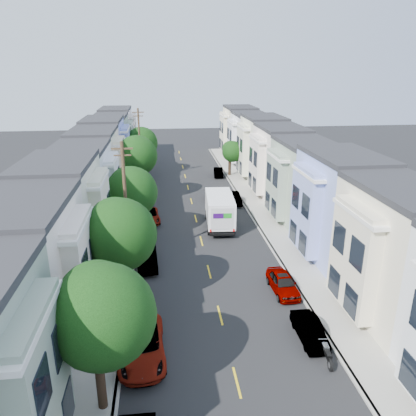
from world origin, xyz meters
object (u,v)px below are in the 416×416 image
Objects in this scene: parked_left_c at (147,257)px; tree_b at (118,235)px; tree_far_r at (232,152)px; tree_e at (141,143)px; tree_a at (101,316)px; motorcycle at (326,354)px; fedex_truck at (220,209)px; parked_right_c at (234,198)px; tree_d at (136,156)px; parked_right_b at (283,283)px; utility_pole_near at (126,205)px; parked_right_d at (218,172)px; parked_left_b at (142,345)px; tree_c at (131,192)px; parked_right_a at (310,331)px; parked_left_d at (149,216)px; utility_pole_far at (140,145)px; lead_sedan at (213,194)px.

tree_b is at bearing -107.01° from parked_left_c.
tree_e is at bearing 171.81° from tree_far_r.
motorcycle is at bearing 9.81° from tree_a.
fedex_truck is 7.47m from parked_right_c.
tree_d is 17.17m from tree_far_r.
utility_pole_near is at bearing 151.56° from parked_right_b.
tree_a is at bearing -142.19° from parked_right_b.
fedex_truck is (8.52, 7.67, -3.31)m from utility_pole_near.
parked_right_d is at bearing 67.72° from utility_pole_near.
tree_e is 1.96× the size of parked_right_d.
parked_left_c is at bearing -14.07° from utility_pole_near.
utility_pole_near is 4.63m from parked_left_c.
parked_right_b is (9.80, 5.86, -0.07)m from parked_left_b.
tree_a is 1.07× the size of tree_c.
utility_pole_near is at bearing -106.64° from parked_right_d.
parked_left_b is (-7.12, -19.11, -1.08)m from fedex_truck.
parked_left_c is (-11.80, -27.85, -2.86)m from tree_far_r.
parked_right_b is (11.20, 9.33, -4.39)m from tree_a.
parked_left_c is 17.83m from parked_right_c.
fedex_truck is at bearing 66.69° from parked_left_b.
parked_right_a is at bearing -22.33° from tree_b.
parked_left_b reaches higher than parked_left_d.
parked_right_b is 7.35m from motorcycle.
fedex_truck is 1.87× the size of parked_right_d.
tree_b is 3.61× the size of motorcycle.
tree_d reaches higher than parked_right_d.
utility_pole_far is 2.54× the size of parked_right_c.
fedex_truck is 1.26× the size of parked_left_b.
motorcycle is (0.27, -1.88, -0.16)m from parked_right_a.
parked_left_b is 1.48× the size of parked_right_d.
tree_d is 2.01× the size of lead_sedan.
tree_e is (0.00, 35.83, -0.52)m from tree_b.
tree_e reaches higher than tree_c.
fedex_truck is 1.88× the size of parked_right_a.
parked_left_c is at bearing -103.86° from parked_right_d.
utility_pole_far reaches higher than tree_e.
tree_b is 7.75m from parked_left_c.
tree_a is at bearing -90.00° from tree_c.
fedex_truck is (-4.67, -19.83, -1.77)m from tree_far_r.
parked_right_a is (11.20, -11.04, -4.54)m from utility_pole_near.
parked_right_b is at bearing 4.39° from tree_b.
tree_far_r reaches higher than parked_right_d.
tree_a is at bearing -90.00° from tree_b.
tree_b is 6.44m from utility_pole_near.
utility_pole_far is 20.48m from fedex_truck.
tree_far_r is at bearing 80.65° from fedex_truck.
utility_pole_far reaches higher than tree_b.
lead_sedan is at bearing 71.90° from parked_left_b.
parked_right_a is (11.20, -16.23, -4.01)m from tree_c.
tree_c reaches higher than parked_left_b.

